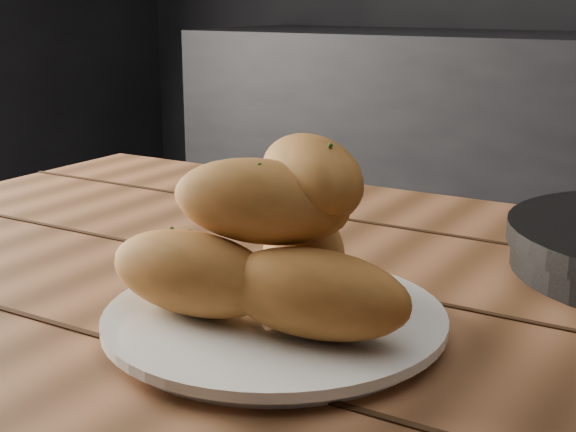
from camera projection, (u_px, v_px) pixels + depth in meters
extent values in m
cube|color=#915936|center=(416.00, 377.00, 0.60)|extent=(1.45, 0.95, 0.04)
cylinder|color=brown|center=(116.00, 408.00, 1.31)|extent=(0.07, 0.07, 0.71)
cylinder|color=white|center=(275.00, 326.00, 0.62)|extent=(0.24, 0.24, 0.01)
cylinder|color=white|center=(275.00, 316.00, 0.62)|extent=(0.27, 0.27, 0.01)
ellipsoid|color=#BC7434|center=(192.00, 273.00, 0.61)|extent=(0.15, 0.07, 0.06)
ellipsoid|color=#BC7434|center=(314.00, 293.00, 0.57)|extent=(0.15, 0.08, 0.06)
ellipsoid|color=#BC7434|center=(304.00, 253.00, 0.66)|extent=(0.13, 0.16, 0.06)
ellipsoid|color=#BC7434|center=(260.00, 201.00, 0.60)|extent=(0.15, 0.08, 0.06)
ellipsoid|color=#BC7434|center=(310.00, 177.00, 0.61)|extent=(0.15, 0.14, 0.06)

